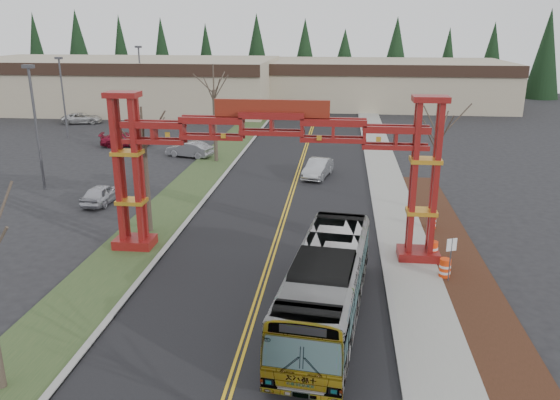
# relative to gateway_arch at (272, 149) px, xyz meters

# --- Properties ---
(road) EXTENTS (12.00, 110.00, 0.02)m
(road) POSITION_rel_gateway_arch_xyz_m (-0.00, 7.00, -5.97)
(road) COLOR black
(road) RESTS_ON ground
(lane_line_left) EXTENTS (0.12, 100.00, 0.01)m
(lane_line_left) POSITION_rel_gateway_arch_xyz_m (-0.12, 7.00, -5.96)
(lane_line_left) COLOR gold
(lane_line_left) RESTS_ON road
(lane_line_right) EXTENTS (0.12, 100.00, 0.01)m
(lane_line_right) POSITION_rel_gateway_arch_xyz_m (0.12, 7.00, -5.96)
(lane_line_right) COLOR gold
(lane_line_right) RESTS_ON road
(curb_right) EXTENTS (0.30, 110.00, 0.15)m
(curb_right) POSITION_rel_gateway_arch_xyz_m (6.15, 7.00, -5.91)
(curb_right) COLOR #9A9995
(curb_right) RESTS_ON ground
(sidewalk_right) EXTENTS (2.60, 110.00, 0.14)m
(sidewalk_right) POSITION_rel_gateway_arch_xyz_m (7.60, 7.00, -5.91)
(sidewalk_right) COLOR gray
(sidewalk_right) RESTS_ON ground
(landscape_strip) EXTENTS (2.60, 50.00, 0.12)m
(landscape_strip) POSITION_rel_gateway_arch_xyz_m (10.20, -8.00, -5.92)
(landscape_strip) COLOR #301D10
(landscape_strip) RESTS_ON ground
(grass_median) EXTENTS (4.00, 110.00, 0.08)m
(grass_median) POSITION_rel_gateway_arch_xyz_m (-8.00, 7.00, -5.94)
(grass_median) COLOR #2F4723
(grass_median) RESTS_ON ground
(curb_left) EXTENTS (0.30, 110.00, 0.15)m
(curb_left) POSITION_rel_gateway_arch_xyz_m (-6.15, 7.00, -5.91)
(curb_left) COLOR #9A9995
(curb_left) RESTS_ON ground
(gateway_arch) EXTENTS (18.20, 1.60, 8.90)m
(gateway_arch) POSITION_rel_gateway_arch_xyz_m (0.00, 0.00, 0.00)
(gateway_arch) COLOR maroon
(gateway_arch) RESTS_ON ground
(retail_building_west) EXTENTS (46.00, 22.30, 7.50)m
(retail_building_west) POSITION_rel_gateway_arch_xyz_m (-30.00, 53.96, -2.22)
(retail_building_west) COLOR tan
(retail_building_west) RESTS_ON ground
(retail_building_east) EXTENTS (38.00, 20.30, 7.00)m
(retail_building_east) POSITION_rel_gateway_arch_xyz_m (10.00, 61.95, -2.47)
(retail_building_east) COLOR tan
(retail_building_east) RESTS_ON ground
(conifer_treeline) EXTENTS (116.10, 5.60, 13.00)m
(conifer_treeline) POSITION_rel_gateway_arch_xyz_m (0.25, 74.00, 0.50)
(conifer_treeline) COLOR black
(conifer_treeline) RESTS_ON ground
(transit_bus) EXTENTS (4.07, 12.07, 3.30)m
(transit_bus) POSITION_rel_gateway_arch_xyz_m (3.20, -6.93, -4.33)
(transit_bus) COLOR #B9BDC1
(transit_bus) RESTS_ON ground
(silver_sedan) EXTENTS (2.59, 4.90, 1.54)m
(silver_sedan) POSITION_rel_gateway_arch_xyz_m (1.78, 16.62, -5.21)
(silver_sedan) COLOR #A5A8AD
(silver_sedan) RESTS_ON ground
(parked_car_near_a) EXTENTS (1.91, 4.22, 1.41)m
(parked_car_near_a) POSITION_rel_gateway_arch_xyz_m (-13.34, 7.71, -5.28)
(parked_car_near_a) COLOR #B0B0B8
(parked_car_near_a) RESTS_ON ground
(parked_car_mid_a) EXTENTS (5.43, 3.23, 1.47)m
(parked_car_mid_a) POSITION_rel_gateway_arch_xyz_m (-19.17, 26.77, -5.25)
(parked_car_mid_a) COLOR maroon
(parked_car_mid_a) RESTS_ON ground
(parked_car_far_a) EXTENTS (4.88, 2.84, 1.52)m
(parked_car_far_a) POSITION_rel_gateway_arch_xyz_m (-11.00, 22.64, -5.22)
(parked_car_far_a) COLOR gray
(parked_car_far_a) RESTS_ON ground
(parked_car_far_b) EXTENTS (5.45, 3.54, 1.39)m
(parked_car_far_b) POSITION_rel_gateway_arch_xyz_m (-30.18, 39.80, -5.29)
(parked_car_far_b) COLOR silver
(parked_car_far_b) RESTS_ON ground
(bare_tree_median_mid) EXTENTS (3.41, 3.41, 7.75)m
(bare_tree_median_mid) POSITION_rel_gateway_arch_xyz_m (-8.00, 2.56, -0.51)
(bare_tree_median_mid) COLOR #382D26
(bare_tree_median_mid) RESTS_ON ground
(bare_tree_median_far) EXTENTS (3.49, 3.49, 8.98)m
(bare_tree_median_far) POSITION_rel_gateway_arch_xyz_m (-8.00, 21.08, 0.65)
(bare_tree_median_far) COLOR #382D26
(bare_tree_median_far) RESTS_ON ground
(bare_tree_right_far) EXTENTS (3.13, 3.13, 7.33)m
(bare_tree_right_far) POSITION_rel_gateway_arch_xyz_m (10.00, 8.28, -0.75)
(bare_tree_right_far) COLOR #382D26
(bare_tree_right_far) RESTS_ON ground
(light_pole_near) EXTENTS (0.83, 0.41, 9.52)m
(light_pole_near) POSITION_rel_gateway_arch_xyz_m (-19.36, 10.59, -0.48)
(light_pole_near) COLOR #3F3F44
(light_pole_near) RESTS_ON ground
(light_pole_mid) EXTENTS (0.78, 0.39, 8.99)m
(light_pole_mid) POSITION_rel_gateway_arch_xyz_m (-27.37, 30.29, -0.78)
(light_pole_mid) COLOR #3F3F44
(light_pole_mid) RESTS_ON ground
(light_pole_far) EXTENTS (0.84, 0.42, 9.73)m
(light_pole_far) POSITION_rel_gateway_arch_xyz_m (-23.30, 43.81, -0.35)
(light_pole_far) COLOR #3F3F44
(light_pole_far) RESTS_ON ground
(street_sign) EXTENTS (0.52, 0.23, 2.36)m
(street_sign) POSITION_rel_gateway_arch_xyz_m (9.16, -2.66, -4.29)
(street_sign) COLOR #3F3F44
(street_sign) RESTS_ON ground
(barrel_south) EXTENTS (0.58, 0.58, 1.07)m
(barrel_south) POSITION_rel_gateway_arch_xyz_m (9.04, -2.20, -5.45)
(barrel_south) COLOR #F83D0D
(barrel_south) RESTS_ON ground
(barrel_mid) EXTENTS (0.59, 0.59, 1.10)m
(barrel_mid) POSITION_rel_gateway_arch_xyz_m (8.75, 0.04, -5.43)
(barrel_mid) COLOR #F83D0D
(barrel_mid) RESTS_ON ground
(barrel_north) EXTENTS (0.53, 0.53, 0.98)m
(barrel_north) POSITION_rel_gateway_arch_xyz_m (9.44, 4.82, -5.49)
(barrel_north) COLOR #F83D0D
(barrel_north) RESTS_ON ground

